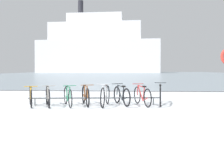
# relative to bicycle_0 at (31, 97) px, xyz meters

# --- Properties ---
(ground) EXTENTS (80.00, 132.00, 0.08)m
(ground) POSITION_rel_bicycle_0_xyz_m (1.87, 50.12, -0.39)
(ground) COLOR silver
(bike_rack) EXTENTS (4.95, 0.58, 0.31)m
(bike_rack) POSITION_rel_bicycle_0_xyz_m (2.34, 0.36, -0.08)
(bike_rack) COLOR #4C5156
(bike_rack) RESTS_ON ground
(bicycle_0) EXTENTS (0.74, 1.48, 0.77)m
(bicycle_0) POSITION_rel_bicycle_0_xyz_m (0.00, 0.00, 0.00)
(bicycle_0) COLOR black
(bicycle_0) RESTS_ON ground
(bicycle_1) EXTENTS (0.73, 1.55, 0.79)m
(bicycle_1) POSITION_rel_bicycle_0_xyz_m (0.63, 0.04, 0.01)
(bicycle_1) COLOR black
(bicycle_1) RESTS_ON ground
(bicycle_2) EXTENTS (0.74, 1.53, 0.80)m
(bicycle_2) POSITION_rel_bicycle_0_xyz_m (1.36, 0.12, 0.01)
(bicycle_2) COLOR black
(bicycle_2) RESTS_ON ground
(bicycle_3) EXTENTS (0.66, 1.68, 0.81)m
(bicycle_3) POSITION_rel_bicycle_0_xyz_m (1.98, 0.35, 0.02)
(bicycle_3) COLOR black
(bicycle_3) RESTS_ON ground
(bicycle_4) EXTENTS (0.46, 1.71, 0.84)m
(bicycle_4) POSITION_rel_bicycle_0_xyz_m (2.74, 0.28, 0.03)
(bicycle_4) COLOR black
(bicycle_4) RESTS_ON ground
(bicycle_5) EXTENTS (0.74, 1.57, 0.80)m
(bicycle_5) POSITION_rel_bicycle_0_xyz_m (3.34, 0.55, 0.01)
(bicycle_5) COLOR black
(bicycle_5) RESTS_ON ground
(bicycle_6) EXTENTS (0.65, 1.62, 0.80)m
(bicycle_6) POSITION_rel_bicycle_0_xyz_m (4.12, 0.49, 0.01)
(bicycle_6) COLOR black
(bicycle_6) RESTS_ON ground
(bicycle_7) EXTENTS (0.46, 1.69, 0.83)m
(bicycle_7) POSITION_rel_bicycle_0_xyz_m (4.84, 0.74, 0.03)
(bicycle_7) COLOR black
(bicycle_7) RESTS_ON ground
(ferry_ship) EXTENTS (47.78, 13.32, 28.65)m
(ferry_ship) POSITION_rel_bicycle_0_xyz_m (-8.38, 84.63, 9.26)
(ferry_ship) COLOR white
(ferry_ship) RESTS_ON ground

